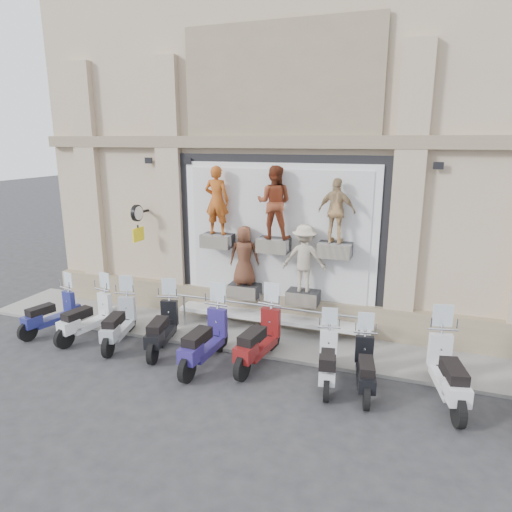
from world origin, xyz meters
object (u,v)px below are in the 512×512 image
(guard_rail, at_px, (266,322))
(scooter_c, at_px, (118,314))
(scooter_f, at_px, (259,329))
(scooter_d, at_px, (162,318))
(scooter_b, at_px, (86,309))
(scooter_i, at_px, (449,361))
(clock_sign_bracket, at_px, (138,218))
(scooter_a, at_px, (50,305))
(scooter_h, at_px, (366,358))
(scooter_g, at_px, (328,351))
(scooter_e, at_px, (204,329))

(guard_rail, height_order, scooter_c, scooter_c)
(scooter_f, bearing_deg, scooter_c, -170.82)
(scooter_c, distance_m, scooter_d, 1.17)
(scooter_b, relative_size, scooter_d, 0.98)
(scooter_d, bearing_deg, scooter_i, -13.87)
(clock_sign_bracket, height_order, scooter_d, clock_sign_bracket)
(scooter_c, bearing_deg, scooter_i, -14.83)
(guard_rail, xyz_separation_m, scooter_a, (-5.43, -1.46, 0.27))
(scooter_b, relative_size, scooter_f, 0.91)
(scooter_b, distance_m, scooter_c, 0.98)
(scooter_b, xyz_separation_m, scooter_d, (2.15, 0.04, 0.01))
(guard_rail, distance_m, scooter_d, 2.57)
(guard_rail, height_order, scooter_d, scooter_d)
(scooter_b, height_order, scooter_i, scooter_i)
(scooter_f, bearing_deg, scooter_i, 3.69)
(scooter_a, xyz_separation_m, scooter_h, (8.06, -0.18, -0.01))
(scooter_a, height_order, scooter_b, scooter_b)
(clock_sign_bracket, distance_m, scooter_g, 6.48)
(scooter_e, relative_size, scooter_f, 1.01)
(clock_sign_bracket, distance_m, scooter_e, 4.24)
(scooter_h, bearing_deg, guard_rail, 138.26)
(scooter_c, height_order, scooter_d, scooter_d)
(scooter_a, height_order, scooter_c, scooter_c)
(scooter_d, relative_size, scooter_e, 0.92)
(guard_rail, relative_size, scooter_a, 2.78)
(scooter_i, bearing_deg, scooter_g, 169.78)
(scooter_a, xyz_separation_m, scooter_i, (9.58, -0.05, 0.13))
(scooter_d, height_order, scooter_h, scooter_d)
(scooter_g, height_order, scooter_h, scooter_h)
(scooter_b, bearing_deg, scooter_e, 5.81)
(scooter_b, bearing_deg, scooter_i, 10.66)
(scooter_d, xyz_separation_m, scooter_h, (4.78, -0.26, -0.07))
(scooter_e, relative_size, scooter_h, 1.19)
(scooter_c, distance_m, scooter_h, 5.95)
(scooter_i, bearing_deg, scooter_c, 167.00)
(scooter_f, bearing_deg, guard_rail, 108.24)
(clock_sign_bracket, height_order, scooter_f, clock_sign_bracket)
(scooter_a, relative_size, scooter_e, 0.85)
(scooter_e, height_order, scooter_h, scooter_e)
(scooter_a, relative_size, scooter_i, 0.85)
(scooter_e, relative_size, scooter_g, 1.19)
(scooter_c, xyz_separation_m, scooter_e, (2.46, -0.29, 0.08))
(scooter_c, distance_m, scooter_e, 2.48)
(scooter_a, distance_m, scooter_g, 7.31)
(scooter_c, bearing_deg, scooter_a, 165.39)
(scooter_b, relative_size, scooter_c, 1.00)
(scooter_c, relative_size, scooter_f, 0.92)
(scooter_i, bearing_deg, scooter_b, 166.78)
(scooter_b, distance_m, scooter_h, 6.93)
(guard_rail, bearing_deg, scooter_i, -19.97)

